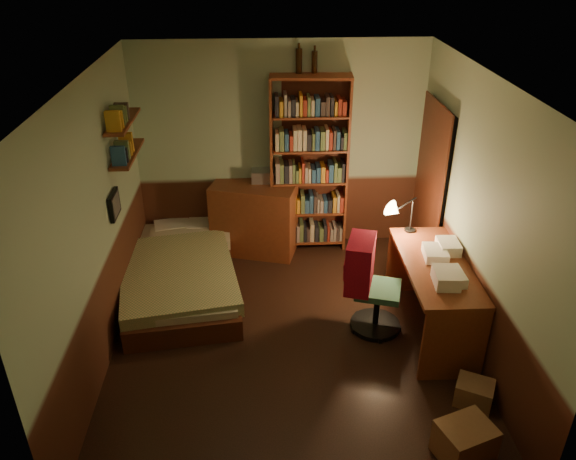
{
  "coord_description": "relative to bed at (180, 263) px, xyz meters",
  "views": [
    {
      "loc": [
        -0.26,
        -4.54,
        3.68
      ],
      "look_at": [
        0.0,
        0.25,
        1.1
      ],
      "focal_mm": 35.0,
      "sensor_mm": 36.0,
      "label": 1
    }
  ],
  "objects": [
    {
      "name": "floor",
      "position": [
        1.19,
        -0.97,
        -0.33
      ],
      "size": [
        3.5,
        4.0,
        0.02
      ],
      "primitive_type": "cube",
      "color": "black",
      "rests_on": "ground"
    },
    {
      "name": "ceiling",
      "position": [
        1.19,
        -0.97,
        2.29
      ],
      "size": [
        3.5,
        4.0,
        0.02
      ],
      "primitive_type": "cube",
      "color": "silver",
      "rests_on": "wall_back"
    },
    {
      "name": "wall_back",
      "position": [
        1.19,
        1.04,
        0.98
      ],
      "size": [
        3.5,
        0.02,
        2.6
      ],
      "primitive_type": "cube",
      "color": "#8FA986",
      "rests_on": "ground"
    },
    {
      "name": "wall_left",
      "position": [
        -0.57,
        -0.97,
        0.98
      ],
      "size": [
        0.02,
        4.0,
        2.6
      ],
      "primitive_type": "cube",
      "color": "#8FA986",
      "rests_on": "ground"
    },
    {
      "name": "wall_right",
      "position": [
        2.95,
        -0.97,
        0.98
      ],
      "size": [
        0.02,
        4.0,
        2.6
      ],
      "primitive_type": "cube",
      "color": "#8FA986",
      "rests_on": "ground"
    },
    {
      "name": "wall_front",
      "position": [
        1.19,
        -2.98,
        0.98
      ],
      "size": [
        3.5,
        0.02,
        2.6
      ],
      "primitive_type": "cube",
      "color": "#8FA986",
      "rests_on": "ground"
    },
    {
      "name": "doorway",
      "position": [
        2.91,
        0.33,
        0.68
      ],
      "size": [
        0.06,
        0.9,
        2.0
      ],
      "primitive_type": "cube",
      "color": "black",
      "rests_on": "ground"
    },
    {
      "name": "door_trim",
      "position": [
        2.88,
        0.33,
        0.68
      ],
      "size": [
        0.02,
        0.98,
        2.08
      ],
      "primitive_type": "cube",
      "color": "#3E1B0F",
      "rests_on": "ground"
    },
    {
      "name": "bed",
      "position": [
        0.0,
        0.0,
        0.0
      ],
      "size": [
        1.42,
        2.29,
        0.64
      ],
      "primitive_type": "cube",
      "rotation": [
        0.0,
        0.0,
        0.12
      ],
      "color": "olive",
      "rests_on": "ground"
    },
    {
      "name": "dresser",
      "position": [
        0.85,
        0.8,
        0.14
      ],
      "size": [
        1.13,
        0.77,
        0.91
      ],
      "primitive_type": "cube",
      "rotation": [
        0.0,
        0.0,
        -0.27
      ],
      "color": "brown",
      "rests_on": "ground"
    },
    {
      "name": "mini_stereo",
      "position": [
        0.97,
        0.92,
        0.67
      ],
      "size": [
        0.28,
        0.22,
        0.15
      ],
      "primitive_type": "cube",
      "rotation": [
        0.0,
        0.0,
        -0.03
      ],
      "color": "#B2B2B7",
      "rests_on": "dresser"
    },
    {
      "name": "bookshelf",
      "position": [
        1.54,
        0.88,
        0.79
      ],
      "size": [
        0.97,
        0.36,
        2.22
      ],
      "primitive_type": "cube",
      "rotation": [
        0.0,
        0.0,
        -0.07
      ],
      "color": "brown",
      "rests_on": "ground"
    },
    {
      "name": "bottle_left",
      "position": [
        1.41,
        0.99,
        2.03
      ],
      "size": [
        0.09,
        0.09,
        0.27
      ],
      "primitive_type": "cylinder",
      "rotation": [
        0.0,
        0.0,
        -0.37
      ],
      "color": "black",
      "rests_on": "bookshelf"
    },
    {
      "name": "bottle_right",
      "position": [
        1.59,
        0.99,
        2.02
      ],
      "size": [
        0.07,
        0.07,
        0.25
      ],
      "primitive_type": "cylinder",
      "rotation": [
        0.0,
        0.0,
        -0.12
      ],
      "color": "black",
      "rests_on": "bookshelf"
    },
    {
      "name": "desk",
      "position": [
        2.63,
        -0.93,
        0.08
      ],
      "size": [
        0.64,
        1.5,
        0.8
      ],
      "primitive_type": "cube",
      "rotation": [
        0.0,
        0.0,
        -0.01
      ],
      "color": "brown",
      "rests_on": "ground"
    },
    {
      "name": "paper_stack",
      "position": [
        2.81,
        -0.71,
        0.54
      ],
      "size": [
        0.21,
        0.28,
        0.11
      ],
      "primitive_type": "cube",
      "rotation": [
        0.0,
        0.0,
        -0.03
      ],
      "color": "silver",
      "rests_on": "desk"
    },
    {
      "name": "desk_lamp",
      "position": [
        2.53,
        -0.26,
        0.76
      ],
      "size": [
        0.2,
        0.2,
        0.56
      ],
      "primitive_type": "cone",
      "rotation": [
        0.0,
        0.0,
        -0.24
      ],
      "color": "black",
      "rests_on": "desk"
    },
    {
      "name": "office_chair",
      "position": [
        2.09,
        -0.87,
        0.14
      ],
      "size": [
        0.55,
        0.52,
        0.91
      ],
      "primitive_type": "cube",
      "rotation": [
        0.0,
        0.0,
        -0.29
      ],
      "color": "#316246",
      "rests_on": "ground"
    },
    {
      "name": "red_jacket",
      "position": [
        2.05,
        -1.08,
        0.86
      ],
      "size": [
        0.25,
        0.46,
        0.54
      ],
      "primitive_type": "cube",
      "rotation": [
        0.0,
        0.0,
        0.0
      ],
      "color": "#A70E24",
      "rests_on": "office_chair"
    },
    {
      "name": "wall_shelf_lower",
      "position": [
        -0.45,
        0.13,
        1.28
      ],
      "size": [
        0.2,
        0.9,
        0.03
      ],
      "primitive_type": "cube",
      "color": "brown",
      "rests_on": "wall_left"
    },
    {
      "name": "wall_shelf_upper",
      "position": [
        -0.45,
        0.13,
        1.63
      ],
      "size": [
        0.2,
        0.9,
        0.03
      ],
      "primitive_type": "cube",
      "color": "brown",
      "rests_on": "wall_left"
    },
    {
      "name": "framed_picture",
      "position": [
        -0.53,
        -0.37,
        0.93
      ],
      "size": [
        0.04,
        0.32,
        0.26
      ],
      "primitive_type": "cube",
      "color": "black",
      "rests_on": "wall_left"
    },
    {
      "name": "cardboard_box_a",
      "position": [
        2.47,
        -2.52,
        -0.17
      ],
      "size": [
        0.5,
        0.45,
        0.31
      ],
      "primitive_type": "cube",
      "rotation": [
        0.0,
        0.0,
        0.35
      ],
      "color": "#88613F",
      "rests_on": "ground"
    },
    {
      "name": "cardboard_box_b",
      "position": [
        2.75,
        -1.97,
        -0.21
      ],
      "size": [
        0.39,
        0.37,
        0.22
      ],
      "primitive_type": "cube",
      "rotation": [
        0.0,
        0.0,
        -0.48
      ],
      "color": "#88613F",
      "rests_on": "ground"
    }
  ]
}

